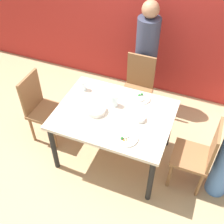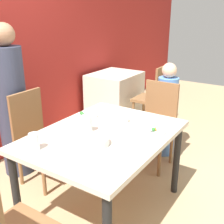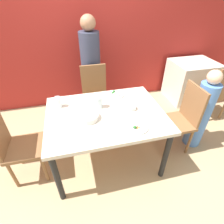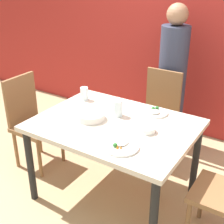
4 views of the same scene
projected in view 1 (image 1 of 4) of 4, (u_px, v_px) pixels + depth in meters
name	position (u px, v px, depth m)	size (l,w,h in m)	color
ground_plane	(114.00, 155.00, 3.60)	(10.00, 10.00, 0.00)	tan
wall_back	(157.00, 5.00, 3.70)	(10.00, 0.06, 2.70)	#A82823
dining_table	(114.00, 119.00, 3.15)	(1.28, 0.96, 0.74)	beige
chair_adult_spot	(137.00, 87.00, 3.80)	(0.40, 0.40, 0.93)	brown
chair_child_spot	(199.00, 154.00, 2.98)	(0.40, 0.40, 0.93)	brown
chair_empty_left	(41.00, 107.00, 3.52)	(0.40, 0.40, 0.93)	brown
person_adult	(146.00, 60.00, 3.85)	(0.30, 0.30, 1.56)	#33384C
bowl_curry	(95.00, 110.00, 3.09)	(0.23, 0.23, 0.06)	silver
plate_rice_adult	(141.00, 98.00, 3.25)	(0.21, 0.21, 0.05)	white
plate_rice_child	(125.00, 137.00, 2.83)	(0.26, 0.26, 0.05)	white
bowl_rice_small	(140.00, 118.00, 3.00)	(0.12, 0.12, 0.05)	white
glass_water_tall	(83.00, 85.00, 3.35)	(0.07, 0.07, 0.12)	silver
glass_water_short	(114.00, 100.00, 3.14)	(0.08, 0.08, 0.14)	silver
napkin_folded	(78.00, 106.00, 3.17)	(0.14, 0.14, 0.01)	white
fork_steel	(159.00, 113.00, 3.09)	(0.17, 0.10, 0.01)	silver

